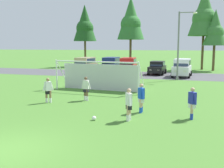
{
  "coord_description": "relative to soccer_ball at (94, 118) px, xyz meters",
  "views": [
    {
      "loc": [
        6.33,
        -7.87,
        3.74
      ],
      "look_at": [
        0.79,
        10.6,
        1.02
      ],
      "focal_mm": 43.73,
      "sensor_mm": 36.0,
      "label": 1
    }
  ],
  "objects": [
    {
      "name": "ground_plane",
      "position": [
        -1.62,
        10.32,
        -0.11
      ],
      "size": [
        400.0,
        400.0,
        0.0
      ],
      "primitive_type": "plane",
      "color": "#477A2D"
    },
    {
      "name": "parking_lot_strip",
      "position": [
        -1.62,
        22.07,
        -0.11
      ],
      "size": [
        52.0,
        8.4,
        0.01
      ],
      "primitive_type": "cube",
      "color": "#4C4C51",
      "rests_on": "ground"
    },
    {
      "name": "soccer_ball",
      "position": [
        0.0,
        0.0,
        0.0
      ],
      "size": [
        0.22,
        0.22,
        0.22
      ],
      "color": "white",
      "rests_on": "ground"
    },
    {
      "name": "soccer_goal",
      "position": [
        -2.83,
        8.83,
        1.18
      ],
      "size": [
        7.57,
        2.65,
        2.57
      ],
      "color": "white",
      "rests_on": "ground"
    },
    {
      "name": "player_striker_near",
      "position": [
        1.97,
        2.27,
        0.71
      ],
      "size": [
        0.46,
        0.68,
        1.64
      ],
      "color": "tan",
      "rests_on": "ground"
    },
    {
      "name": "player_midfield_center",
      "position": [
        -4.39,
        3.18,
        0.71
      ],
      "size": [
        0.54,
        0.62,
        1.64
      ],
      "color": "#936B4C",
      "rests_on": "ground"
    },
    {
      "name": "player_defender_far",
      "position": [
        1.69,
        0.44,
        0.71
      ],
      "size": [
        0.4,
        0.71,
        1.64
      ],
      "color": "tan",
      "rests_on": "ground"
    },
    {
      "name": "player_winger_right",
      "position": [
        4.71,
        1.66,
        0.71
      ],
      "size": [
        0.48,
        0.67,
        1.64
      ],
      "color": "tan",
      "rests_on": "ground"
    },
    {
      "name": "player_trailing_back",
      "position": [
        -2.28,
        4.55,
        0.71
      ],
      "size": [
        0.73,
        0.25,
        1.64
      ],
      "color": "brown",
      "rests_on": "ground"
    },
    {
      "name": "parked_car_slot_far_left",
      "position": [
        -9.4,
        21.66,
        1.0
      ],
      "size": [
        2.36,
        4.71,
        2.16
      ],
      "color": "tan",
      "rests_on": "ground"
    },
    {
      "name": "parked_car_slot_left",
      "position": [
        -6.16,
        23.15,
        1.0
      ],
      "size": [
        2.26,
        4.66,
        2.16
      ],
      "color": "navy",
      "rests_on": "ground"
    },
    {
      "name": "parked_car_slot_center_left",
      "position": [
        -3.51,
        22.16,
        1.0
      ],
      "size": [
        2.41,
        4.73,
        2.16
      ],
      "color": "red",
      "rests_on": "ground"
    },
    {
      "name": "parked_car_slot_center",
      "position": [
        0.16,
        23.29,
        0.77
      ],
      "size": [
        2.16,
        4.26,
        1.72
      ],
      "color": "black",
      "rests_on": "ground"
    },
    {
      "name": "parked_car_slot_center_right",
      "position": [
        3.39,
        21.31,
        1.0
      ],
      "size": [
        2.34,
        4.7,
        2.16
      ],
      "color": "silver",
      "rests_on": "ground"
    },
    {
      "name": "tree_left_edge",
      "position": [
        -14.12,
        33.37,
        7.39
      ],
      "size": [
        4.09,
        4.09,
        10.91
      ],
      "color": "brown",
      "rests_on": "ground"
    },
    {
      "name": "tree_mid_left",
      "position": [
        -5.01,
        30.05,
        7.66
      ],
      "size": [
        4.24,
        4.24,
        11.3
      ],
      "color": "brown",
      "rests_on": "ground"
    },
    {
      "name": "tree_center_back",
      "position": [
        5.95,
        32.42,
        8.54
      ],
      "size": [
        4.72,
        4.72,
        12.58
      ],
      "color": "brown",
      "rests_on": "ground"
    },
    {
      "name": "tree_mid_right",
      "position": [
        7.52,
        30.75,
        6.08
      ],
      "size": [
        3.38,
        3.38,
        9.01
      ],
      "color": "brown",
      "rests_on": "ground"
    },
    {
      "name": "street_lamp",
      "position": [
        3.21,
        17.97,
        3.69
      ],
      "size": [
        2.0,
        0.32,
        7.32
      ],
      "color": "slate",
      "rests_on": "ground"
    }
  ]
}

